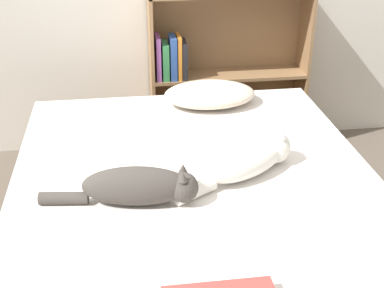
{
  "coord_description": "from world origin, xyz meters",
  "views": [
    {
      "loc": [
        -0.28,
        -1.87,
        1.67
      ],
      "look_at": [
        0.0,
        0.15,
        0.63
      ],
      "focal_mm": 50.0,
      "sensor_mm": 36.0,
      "label": 1
    }
  ],
  "objects_px": {
    "bookshelf": "(220,70)",
    "pillow": "(210,94)",
    "bed": "(197,235)",
    "cat_light": "(250,159)",
    "cat_dark": "(141,187)"
  },
  "relations": [
    {
      "from": "cat_dark",
      "to": "bookshelf",
      "type": "height_order",
      "value": "bookshelf"
    },
    {
      "from": "cat_light",
      "to": "bookshelf",
      "type": "xyz_separation_m",
      "value": [
        0.12,
        1.3,
        -0.06
      ]
    },
    {
      "from": "cat_light",
      "to": "bookshelf",
      "type": "relative_size",
      "value": 0.53
    },
    {
      "from": "bookshelf",
      "to": "pillow",
      "type": "bearing_deg",
      "value": -106.83
    },
    {
      "from": "cat_light",
      "to": "cat_dark",
      "type": "xyz_separation_m",
      "value": [
        -0.47,
        -0.17,
        0.01
      ]
    },
    {
      "from": "bed",
      "to": "cat_dark",
      "type": "height_order",
      "value": "cat_dark"
    },
    {
      "from": "pillow",
      "to": "bed",
      "type": "bearing_deg",
      "value": -103.16
    },
    {
      "from": "pillow",
      "to": "cat_light",
      "type": "relative_size",
      "value": 0.9
    },
    {
      "from": "bookshelf",
      "to": "bed",
      "type": "bearing_deg",
      "value": -104.64
    },
    {
      "from": "bed",
      "to": "cat_light",
      "type": "relative_size",
      "value": 3.65
    },
    {
      "from": "bed",
      "to": "cat_light",
      "type": "distance_m",
      "value": 0.41
    },
    {
      "from": "bed",
      "to": "pillow",
      "type": "relative_size",
      "value": 4.05
    },
    {
      "from": "bookshelf",
      "to": "cat_light",
      "type": "bearing_deg",
      "value": -95.29
    },
    {
      "from": "pillow",
      "to": "bookshelf",
      "type": "height_order",
      "value": "bookshelf"
    },
    {
      "from": "pillow",
      "to": "cat_dark",
      "type": "relative_size",
      "value": 0.81
    }
  ]
}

